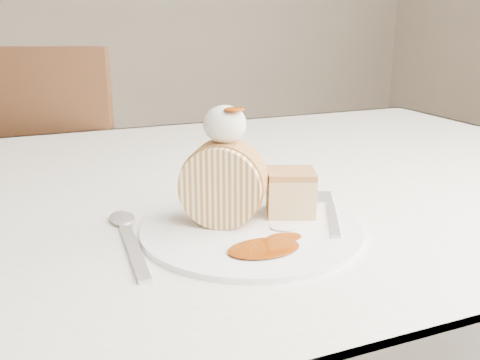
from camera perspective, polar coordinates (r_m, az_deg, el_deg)
name	(u,v)px	position (r m, az deg, el deg)	size (l,w,h in m)	color
table	(215,236)	(0.84, -2.68, -5.95)	(1.40, 0.90, 0.75)	beige
chair_far	(41,205)	(1.44, -20.44, -2.56)	(0.57, 0.57, 0.93)	brown
plate	(251,229)	(0.62, 1.22, -5.29)	(0.25, 0.25, 0.01)	white
roulade_slice	(223,184)	(0.61, -1.81, -0.43)	(0.09, 0.09, 0.05)	#FAE4AE
cake_chunk	(291,195)	(0.65, 5.42, -1.60)	(0.06, 0.05, 0.05)	#C47F4A
whipped_cream	(225,124)	(0.60, -1.62, 5.96)	(0.05, 0.05, 0.04)	silver
caramel_drizzle	(235,104)	(0.59, -0.58, 8.06)	(0.02, 0.02, 0.01)	#752C04
caramel_pool	(264,248)	(0.56, 2.55, -7.26)	(0.08, 0.05, 0.00)	#752C04
fork	(333,219)	(0.64, 9.88, -4.15)	(0.02, 0.15, 0.00)	silver
spoon	(134,251)	(0.58, -11.23, -7.43)	(0.03, 0.18, 0.00)	silver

